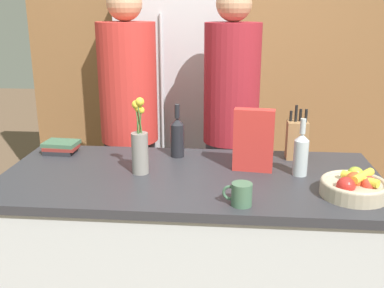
{
  "coord_description": "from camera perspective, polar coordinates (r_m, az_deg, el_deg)",
  "views": [
    {
      "loc": [
        0.18,
        -1.95,
        1.65
      ],
      "look_at": [
        0.0,
        0.1,
        1.02
      ],
      "focal_mm": 42.0,
      "sensor_mm": 36.0,
      "label": 1
    }
  ],
  "objects": [
    {
      "name": "knife_block",
      "position": [
        2.36,
        13.16,
        0.58
      ],
      "size": [
        0.1,
        0.09,
        0.28
      ],
      "color": "olive",
      "rests_on": "kitchen_island"
    },
    {
      "name": "person_in_blue",
      "position": [
        2.75,
        4.97,
        3.37
      ],
      "size": [
        0.34,
        0.34,
        1.77
      ],
      "rotation": [
        0.0,
        0.0,
        0.43
      ],
      "color": "#383842",
      "rests_on": "ground_plane"
    },
    {
      "name": "bottle_oil",
      "position": [
        2.32,
        -1.88,
        0.99
      ],
      "size": [
        0.07,
        0.07,
        0.28
      ],
      "color": "black",
      "rests_on": "kitchen_island"
    },
    {
      "name": "cereal_box",
      "position": [
        2.13,
        7.82,
        0.47
      ],
      "size": [
        0.19,
        0.08,
        0.3
      ],
      "color": "red",
      "rests_on": "kitchen_island"
    },
    {
      "name": "bottle_vinegar",
      "position": [
        2.12,
        13.67,
        -1.14
      ],
      "size": [
        0.07,
        0.07,
        0.27
      ],
      "color": "#B2BCC1",
      "rests_on": "kitchen_island"
    },
    {
      "name": "book_stack",
      "position": [
        2.5,
        -16.31,
        -0.38
      ],
      "size": [
        0.18,
        0.15,
        0.06
      ],
      "color": "#232328",
      "rests_on": "kitchen_island"
    },
    {
      "name": "refrigerator",
      "position": [
        3.44,
        -2.04,
        5.71
      ],
      "size": [
        0.77,
        0.62,
        1.95
      ],
      "color": "#B7B7BC",
      "rests_on": "ground_plane"
    },
    {
      "name": "kitchen_island",
      "position": [
        2.3,
        -0.23,
        -14.42
      ],
      "size": [
        1.77,
        0.81,
        0.9
      ],
      "color": "silver",
      "rests_on": "ground_plane"
    },
    {
      "name": "flower_vase",
      "position": [
        2.09,
        -6.65,
        -0.07
      ],
      "size": [
        0.08,
        0.08,
        0.36
      ],
      "color": "gray",
      "rests_on": "kitchen_island"
    },
    {
      "name": "coffee_mug",
      "position": [
        1.79,
        6.23,
        -6.36
      ],
      "size": [
        0.12,
        0.08,
        0.09
      ],
      "color": "#42664C",
      "rests_on": "kitchen_island"
    },
    {
      "name": "person_at_sink",
      "position": [
        2.8,
        -7.98,
        3.43
      ],
      "size": [
        0.35,
        0.35,
        1.77
      ],
      "rotation": [
        0.0,
        0.0,
        -0.11
      ],
      "color": "#383842",
      "rests_on": "ground_plane"
    },
    {
      "name": "back_wall_wood",
      "position": [
        3.73,
        2.28,
        11.68
      ],
      "size": [
        2.97,
        0.12,
        2.6
      ],
      "color": "brown",
      "rests_on": "ground_plane"
    },
    {
      "name": "fruit_bowl",
      "position": [
        1.97,
        19.94,
        -5.03
      ],
      "size": [
        0.27,
        0.27,
        0.11
      ],
      "color": "tan",
      "rests_on": "kitchen_island"
    }
  ]
}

